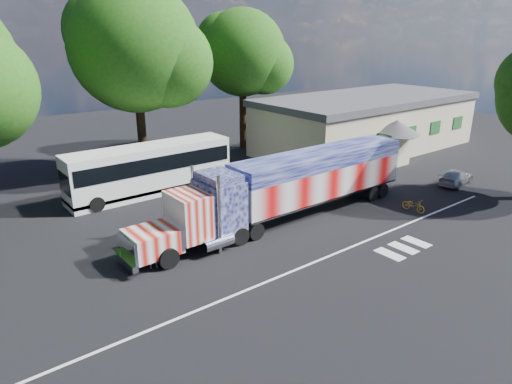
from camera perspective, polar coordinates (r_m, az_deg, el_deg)
ground at (r=25.99m, az=4.10°, el=-5.69°), size 100.00×100.00×0.00m
lane_markings at (r=24.82m, az=12.95°, el=-7.43°), size 30.00×2.67×0.01m
semi_truck at (r=27.83m, az=4.40°, el=0.85°), size 19.81×3.13×4.22m
coach_bus at (r=33.37m, az=-13.04°, el=2.88°), size 11.92×2.77×3.47m
hall_building at (r=46.38m, az=13.70°, el=8.43°), size 22.40×12.80×5.20m
parked_car at (r=37.85m, az=23.70°, el=1.70°), size 4.04×2.15×1.11m
woman at (r=23.01m, az=-12.75°, el=-7.40°), size 0.66×0.50×1.63m
bicycle at (r=31.20m, az=19.09°, el=-1.55°), size 0.65×1.61×0.83m
tree_ne_a at (r=44.98m, az=-1.52°, el=16.93°), size 8.53×8.12×13.20m
tree_n_mid at (r=37.41m, az=-14.64°, el=17.06°), size 10.36×9.87×14.86m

